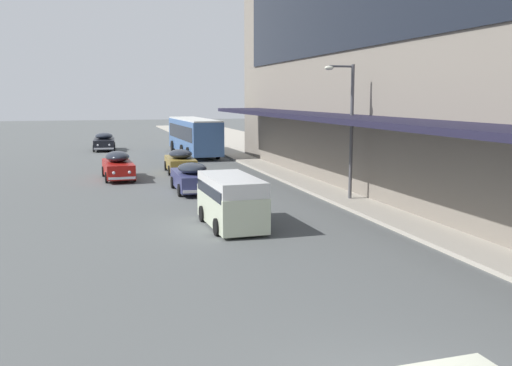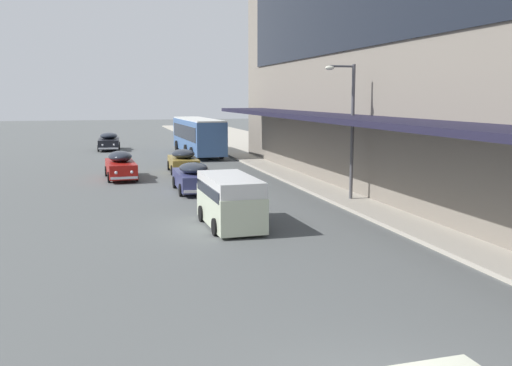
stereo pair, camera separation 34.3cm
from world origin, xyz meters
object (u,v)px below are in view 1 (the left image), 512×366
(sedan_trailing_mid, at_px, (104,142))
(street_lamp, at_px, (348,121))
(transit_bus_kerbside_front, at_px, (194,134))
(sedan_oncoming_rear, at_px, (118,166))
(sedan_second_near, at_px, (180,161))
(sedan_oncoming_front, at_px, (192,177))
(vw_van, at_px, (230,198))

(sedan_trailing_mid, xyz_separation_m, street_lamp, (10.42, -30.63, 3.05))
(transit_bus_kerbside_front, height_order, sedan_trailing_mid, transit_bus_kerbside_front)
(street_lamp, bearing_deg, sedan_oncoming_rear, 132.94)
(sedan_second_near, relative_size, sedan_trailing_mid, 0.90)
(transit_bus_kerbside_front, relative_size, sedan_oncoming_front, 2.41)
(sedan_oncoming_front, xyz_separation_m, sedan_oncoming_rear, (-3.51, 5.94, 0.05))
(sedan_oncoming_front, relative_size, sedan_oncoming_rear, 0.96)
(transit_bus_kerbside_front, height_order, sedan_second_near, transit_bus_kerbside_front)
(vw_van, bearing_deg, sedan_oncoming_front, 90.26)
(sedan_oncoming_rear, xyz_separation_m, sedan_trailing_mid, (-0.31, 19.76, -0.01))
(sedan_trailing_mid, bearing_deg, sedan_oncoming_front, -81.54)
(sedan_second_near, distance_m, street_lamp, 14.45)
(sedan_second_near, height_order, sedan_trailing_mid, sedan_trailing_mid)
(sedan_trailing_mid, distance_m, vw_van, 34.38)
(vw_van, distance_m, street_lamp, 7.95)
(street_lamp, bearing_deg, sedan_trailing_mid, 108.79)
(sedan_trailing_mid, bearing_deg, vw_van, -83.55)
(sedan_second_near, bearing_deg, sedan_oncoming_rear, -155.07)
(sedan_oncoming_rear, height_order, street_lamp, street_lamp)
(sedan_trailing_mid, height_order, vw_van, vw_van)
(sedan_oncoming_front, bearing_deg, transit_bus_kerbside_front, 79.53)
(sedan_second_near, distance_m, sedan_trailing_mid, 18.39)
(sedan_second_near, relative_size, sedan_oncoming_rear, 0.93)
(transit_bus_kerbside_front, xyz_separation_m, street_lamp, (3.10, -23.86, 2.06))
(sedan_oncoming_front, bearing_deg, sedan_second_near, 85.62)
(transit_bus_kerbside_front, height_order, sedan_oncoming_rear, transit_bus_kerbside_front)
(transit_bus_kerbside_front, height_order, vw_van, transit_bus_kerbside_front)
(sedan_oncoming_rear, xyz_separation_m, street_lamp, (10.11, -10.87, 3.04))
(sedan_oncoming_front, xyz_separation_m, vw_van, (0.04, -8.45, 0.33))
(transit_bus_kerbside_front, bearing_deg, sedan_oncoming_front, -100.47)
(transit_bus_kerbside_front, height_order, street_lamp, street_lamp)
(vw_van, height_order, street_lamp, street_lamp)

